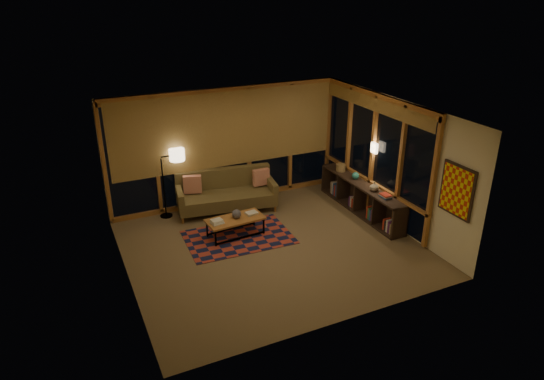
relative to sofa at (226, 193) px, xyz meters
name	(u,v)px	position (x,y,z in m)	size (l,w,h in m)	color
floor	(272,247)	(0.23, -1.94, -0.45)	(5.50, 5.00, 0.01)	brown
ceiling	(272,113)	(0.23, -1.94, 2.25)	(5.50, 5.00, 0.01)	beige
walls	(272,184)	(0.23, -1.94, 0.90)	(5.51, 5.01, 2.70)	beige
window_wall_back	(227,147)	(0.23, 0.49, 0.90)	(5.30, 0.16, 2.60)	#B66B3D
window_wall_right	(372,154)	(2.91, -1.34, 0.90)	(0.16, 3.70, 2.60)	#B66B3D
wall_art	(457,191)	(2.94, -3.79, 1.00)	(0.06, 0.74, 0.94)	red
wall_sconce	(374,148)	(2.85, -1.49, 1.10)	(0.12, 0.18, 0.22)	beige
sofa	(226,193)	(0.00, 0.00, 0.00)	(2.18, 0.88, 0.89)	brown
pillow_left	(193,185)	(-0.70, 0.25, 0.20)	(0.40, 0.13, 0.40)	red
pillow_right	(261,179)	(0.86, 0.00, 0.19)	(0.38, 0.13, 0.38)	red
area_rug	(238,237)	(-0.22, -1.29, -0.44)	(2.12, 1.41, 0.01)	#AA3B2B
coffee_table	(235,227)	(-0.24, -1.18, -0.25)	(1.17, 0.54, 0.39)	#B66B3D
book_stack_a	(217,222)	(-0.64, -1.23, -0.02)	(0.24, 0.19, 0.07)	beige
book_stack_b	(251,213)	(0.14, -1.13, -0.03)	(0.26, 0.20, 0.05)	beige
ceramic_pot	(237,214)	(-0.21, -1.17, 0.04)	(0.19, 0.19, 0.19)	#252526
floor_lamp	(163,184)	(-1.33, 0.30, 0.32)	(0.51, 0.33, 1.53)	black
bookshelf	(361,198)	(2.72, -1.33, -0.10)	(0.40, 2.78, 0.70)	#33261C
basket	(341,168)	(2.70, -0.48, 0.33)	(0.22, 0.22, 0.17)	#997F4A
teal_bowl	(356,176)	(2.72, -1.06, 0.33)	(0.17, 0.17, 0.17)	teal
vase	(374,186)	(2.72, -1.77, 0.35)	(0.19, 0.19, 0.20)	#B1A68C
shelf_book_stack	(385,196)	(2.72, -2.17, 0.29)	(0.18, 0.26, 0.07)	beige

